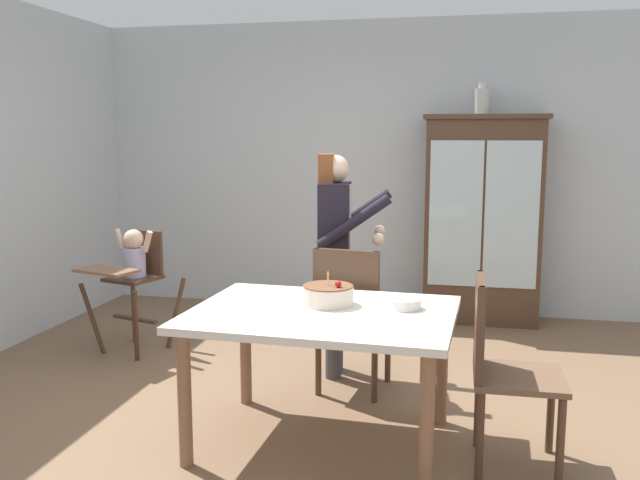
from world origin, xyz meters
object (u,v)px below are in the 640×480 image
(ceramic_vase, at_px, (482,101))
(adult_person, at_px, (336,237))
(dining_chair_right_end, at_px, (498,358))
(high_chair_with_toddler, at_px, (133,268))
(china_cabinet, at_px, (483,219))
(serving_bowl, at_px, (404,303))
(dining_table, at_px, (322,327))
(birthday_cake, at_px, (328,295))
(dining_chair_far_side, at_px, (350,310))

(ceramic_vase, bearing_deg, adult_person, -120.62)
(adult_person, relative_size, dining_chair_right_end, 1.59)
(ceramic_vase, distance_m, high_chair_with_toddler, 3.23)
(china_cabinet, bearing_deg, serving_bowl, -99.83)
(ceramic_vase, relative_size, dining_chair_right_end, 0.28)
(dining_chair_right_end, bearing_deg, dining_table, 86.65)
(china_cabinet, bearing_deg, birthday_cake, -108.44)
(serving_bowl, xyz_separation_m, dining_chair_far_side, (-0.40, 0.60, -0.21))
(ceramic_vase, height_order, birthday_cake, ceramic_vase)
(ceramic_vase, distance_m, dining_table, 3.13)
(birthday_cake, relative_size, dining_chair_far_side, 0.29)
(high_chair_with_toddler, bearing_deg, china_cabinet, 45.16)
(china_cabinet, bearing_deg, dining_table, -107.71)
(ceramic_vase, relative_size, serving_bowl, 1.50)
(adult_person, relative_size, dining_table, 1.08)
(birthday_cake, distance_m, dining_chair_right_end, 0.95)
(adult_person, xyz_separation_m, serving_bowl, (0.56, -0.95, -0.20))
(ceramic_vase, bearing_deg, china_cabinet, -5.66)
(adult_person, distance_m, serving_bowl, 1.12)
(dining_table, xyz_separation_m, dining_chair_right_end, (0.91, -0.04, -0.09))
(china_cabinet, height_order, dining_chair_right_end, china_cabinet)
(high_chair_with_toddler, xyz_separation_m, dining_table, (1.74, -1.26, -0.01))
(china_cabinet, height_order, ceramic_vase, ceramic_vase)
(high_chair_with_toddler, xyz_separation_m, serving_bowl, (2.16, -1.13, 0.11))
(ceramic_vase, xyz_separation_m, dining_chair_far_side, (-0.81, -1.99, -1.39))
(serving_bowl, height_order, dining_chair_far_side, dining_chair_far_side)
(china_cabinet, bearing_deg, adult_person, -121.63)
(china_cabinet, xyz_separation_m, adult_person, (-1.00, -1.63, 0.05))
(high_chair_with_toddler, relative_size, birthday_cake, 3.39)
(high_chair_with_toddler, bearing_deg, adult_person, 9.76)
(adult_person, bearing_deg, serving_bowl, -155.88)
(dining_chair_far_side, relative_size, dining_chair_right_end, 1.00)
(high_chair_with_toddler, distance_m, dining_chair_right_end, 2.96)
(dining_chair_far_side, bearing_deg, serving_bowl, 129.75)
(dining_chair_far_side, bearing_deg, birthday_cake, 94.47)
(ceramic_vase, relative_size, dining_chair_far_side, 0.28)
(dining_chair_far_side, xyz_separation_m, dining_chair_right_end, (0.88, -0.78, 0.00))
(high_chair_with_toddler, bearing_deg, ceramic_vase, 45.57)
(adult_person, bearing_deg, dining_chair_right_end, -143.46)
(dining_chair_far_side, bearing_deg, ceramic_vase, -105.75)
(high_chair_with_toddler, bearing_deg, dining_table, -19.81)
(china_cabinet, relative_size, ceramic_vase, 6.77)
(china_cabinet, xyz_separation_m, ceramic_vase, (-0.04, 0.00, 1.03))
(china_cabinet, distance_m, dining_table, 2.86)
(ceramic_vase, distance_m, birthday_cake, 2.95)
(serving_bowl, distance_m, dining_chair_right_end, 0.56)
(dining_table, bearing_deg, dining_chair_right_end, -2.79)
(serving_bowl, bearing_deg, adult_person, 120.33)
(high_chair_with_toddler, height_order, dining_table, high_chair_with_toddler)
(china_cabinet, height_order, adult_person, china_cabinet)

